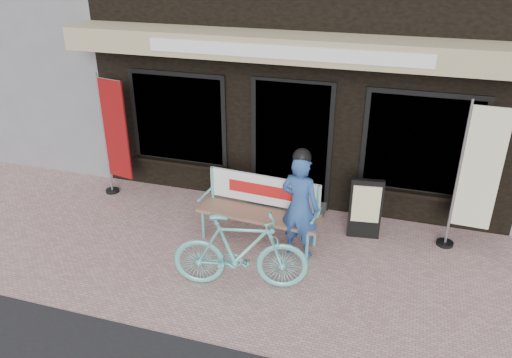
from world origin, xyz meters
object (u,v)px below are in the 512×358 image
(person, at_px, (300,205))
(nobori_cream, at_px, (476,177))
(bicycle, at_px, (240,252))
(bench, at_px, (261,204))
(nobori_red, at_px, (114,136))
(menu_stand, at_px, (365,208))

(person, height_order, nobori_cream, nobori_cream)
(bicycle, bearing_deg, bench, -8.29)
(nobori_cream, bearing_deg, nobori_red, -177.19)
(bench, bearing_deg, menu_stand, 22.95)
(bench, height_order, person, person)
(person, relative_size, nobori_red, 0.76)
(nobori_red, distance_m, menu_stand, 4.34)
(nobori_red, xyz_separation_m, nobori_cream, (5.73, -0.02, 0.04))
(nobori_red, bearing_deg, bicycle, -21.58)
(nobori_red, height_order, nobori_cream, nobori_cream)
(bench, distance_m, menu_stand, 1.58)
(nobori_red, relative_size, nobori_cream, 0.96)
(person, relative_size, menu_stand, 1.71)
(bench, relative_size, menu_stand, 1.94)
(nobori_cream, relative_size, menu_stand, 2.33)
(bench, height_order, nobori_red, nobori_red)
(person, bearing_deg, nobori_red, 179.24)
(person, height_order, nobori_red, nobori_red)
(bicycle, bearing_deg, nobori_cream, -69.88)
(nobori_cream, bearing_deg, bicycle, -144.47)
(bicycle, bearing_deg, person, -42.93)
(bicycle, distance_m, menu_stand, 2.20)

